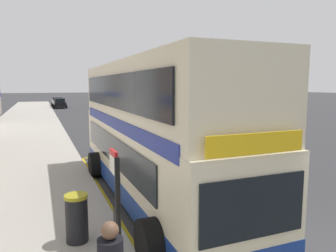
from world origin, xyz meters
TOP-DOWN VIEW (x-y plane):
  - ground_plane at (0.00, 32.00)m, footprint 260.00×260.00m
  - pavement_near at (-7.00, 32.00)m, footprint 6.00×76.00m
  - double_decker_bus at (-2.46, 4.87)m, footprint 3.15×10.88m
  - bus_bay_markings at (-2.58, 4.72)m, footprint 2.84×13.47m
  - bus_stop_sign at (-4.67, 0.14)m, footprint 0.09×0.51m
  - parked_car_black_ahead at (-2.75, 49.33)m, footprint 2.09×4.20m
  - parked_car_white_far at (-2.79, 54.55)m, footprint 2.09×4.20m
  - litter_bin at (-5.11, 2.33)m, footprint 0.52×0.52m

SIDE VIEW (x-z plane):
  - ground_plane at x=0.00m, z-range 0.00..0.00m
  - bus_bay_markings at x=-2.58m, z-range 0.00..0.01m
  - pavement_near at x=-7.00m, z-range 0.00..0.14m
  - litter_bin at x=-5.11m, z-range 0.14..1.25m
  - parked_car_black_ahead at x=-2.75m, z-range -0.01..1.61m
  - parked_car_white_far at x=-2.79m, z-range -0.01..1.61m
  - bus_stop_sign at x=-4.67m, z-range 0.39..2.86m
  - double_decker_bus at x=-2.46m, z-range -0.14..4.26m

